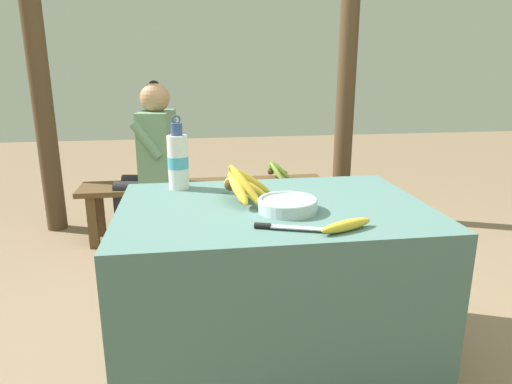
{
  "coord_description": "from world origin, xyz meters",
  "views": [
    {
      "loc": [
        -0.31,
        -1.64,
        1.21
      ],
      "look_at": [
        -0.06,
        0.05,
        0.72
      ],
      "focal_mm": 32.0,
      "sensor_mm": 36.0,
      "label": 1
    }
  ],
  "objects_px": {
    "water_bottle": "(178,160)",
    "banana_bunch_green": "(277,171)",
    "loose_banana_front": "(346,225)",
    "serving_bowl": "(288,204)",
    "support_post_near": "(38,70)",
    "banana_bunch_ripe": "(241,183)",
    "support_post_far": "(347,70)",
    "wooden_bench": "(205,191)",
    "seated_vendor": "(152,152)",
    "knife": "(281,227)"
  },
  "relations": [
    {
      "from": "serving_bowl",
      "to": "banana_bunch_green",
      "type": "bearing_deg",
      "value": 80.52
    },
    {
      "from": "banana_bunch_green",
      "to": "support_post_near",
      "type": "xyz_separation_m",
      "value": [
        -1.62,
        0.32,
        0.69
      ]
    },
    {
      "from": "knife",
      "to": "loose_banana_front",
      "type": "bearing_deg",
      "value": 7.32
    },
    {
      "from": "support_post_near",
      "to": "loose_banana_front",
      "type": "bearing_deg",
      "value": -54.48
    },
    {
      "from": "support_post_far",
      "to": "serving_bowl",
      "type": "bearing_deg",
      "value": -114.46
    },
    {
      "from": "loose_banana_front",
      "to": "support_post_far",
      "type": "xyz_separation_m",
      "value": [
        0.71,
        2.11,
        0.46
      ]
    },
    {
      "from": "support_post_near",
      "to": "support_post_far",
      "type": "bearing_deg",
      "value": 0.0
    },
    {
      "from": "knife",
      "to": "support_post_near",
      "type": "distance_m",
      "value": 2.49
    },
    {
      "from": "support_post_far",
      "to": "banana_bunch_ripe",
      "type": "bearing_deg",
      "value": -120.19
    },
    {
      "from": "water_bottle",
      "to": "support_post_far",
      "type": "xyz_separation_m",
      "value": [
        1.26,
        1.5,
        0.35
      ]
    },
    {
      "from": "serving_bowl",
      "to": "knife",
      "type": "distance_m",
      "value": 0.2
    },
    {
      "from": "serving_bowl",
      "to": "banana_bunch_green",
      "type": "xyz_separation_m",
      "value": [
        0.26,
        1.56,
        -0.24
      ]
    },
    {
      "from": "wooden_bench",
      "to": "banana_bunch_ripe",
      "type": "bearing_deg",
      "value": -86.0
    },
    {
      "from": "loose_banana_front",
      "to": "support_post_near",
      "type": "xyz_separation_m",
      "value": [
        -1.51,
        2.11,
        0.46
      ]
    },
    {
      "from": "support_post_near",
      "to": "serving_bowl",
      "type": "bearing_deg",
      "value": -54.11
    },
    {
      "from": "banana_bunch_ripe",
      "to": "knife",
      "type": "bearing_deg",
      "value": -74.6
    },
    {
      "from": "banana_bunch_ripe",
      "to": "seated_vendor",
      "type": "relative_size",
      "value": 0.28
    },
    {
      "from": "banana_bunch_green",
      "to": "support_post_near",
      "type": "height_order",
      "value": "support_post_near"
    },
    {
      "from": "knife",
      "to": "wooden_bench",
      "type": "distance_m",
      "value": 1.8
    },
    {
      "from": "banana_bunch_ripe",
      "to": "support_post_near",
      "type": "height_order",
      "value": "support_post_near"
    },
    {
      "from": "support_post_near",
      "to": "support_post_far",
      "type": "distance_m",
      "value": 2.22
    },
    {
      "from": "wooden_bench",
      "to": "seated_vendor",
      "type": "bearing_deg",
      "value": -175.91
    },
    {
      "from": "seated_vendor",
      "to": "support_post_near",
      "type": "height_order",
      "value": "support_post_near"
    },
    {
      "from": "loose_banana_front",
      "to": "wooden_bench",
      "type": "bearing_deg",
      "value": 102.48
    },
    {
      "from": "banana_bunch_ripe",
      "to": "wooden_bench",
      "type": "distance_m",
      "value": 1.49
    },
    {
      "from": "banana_bunch_ripe",
      "to": "support_post_far",
      "type": "relative_size",
      "value": 0.13
    },
    {
      "from": "banana_bunch_ripe",
      "to": "banana_bunch_green",
      "type": "xyz_separation_m",
      "value": [
        0.41,
        1.42,
        -0.29
      ]
    },
    {
      "from": "knife",
      "to": "wooden_bench",
      "type": "xyz_separation_m",
      "value": [
        -0.19,
        1.76,
        -0.36
      ]
    },
    {
      "from": "serving_bowl",
      "to": "knife",
      "type": "bearing_deg",
      "value": -108.09
    },
    {
      "from": "water_bottle",
      "to": "banana_bunch_green",
      "type": "height_order",
      "value": "water_bottle"
    },
    {
      "from": "support_post_near",
      "to": "water_bottle",
      "type": "bearing_deg",
      "value": -57.33
    },
    {
      "from": "banana_bunch_ripe",
      "to": "support_post_near",
      "type": "relative_size",
      "value": 0.13
    },
    {
      "from": "water_bottle",
      "to": "knife",
      "type": "xyz_separation_m",
      "value": [
        0.34,
        -0.57,
        -0.11
      ]
    },
    {
      "from": "banana_bunch_ripe",
      "to": "seated_vendor",
      "type": "distance_m",
      "value": 1.47
    },
    {
      "from": "banana_bunch_ripe",
      "to": "loose_banana_front",
      "type": "bearing_deg",
      "value": -51.53
    },
    {
      "from": "wooden_bench",
      "to": "banana_bunch_green",
      "type": "bearing_deg",
      "value": -0.7
    },
    {
      "from": "knife",
      "to": "wooden_bench",
      "type": "bearing_deg",
      "value": 114.6
    },
    {
      "from": "serving_bowl",
      "to": "wooden_bench",
      "type": "distance_m",
      "value": 1.63
    },
    {
      "from": "banana_bunch_ripe",
      "to": "banana_bunch_green",
      "type": "bearing_deg",
      "value": 73.67
    },
    {
      "from": "serving_bowl",
      "to": "loose_banana_front",
      "type": "height_order",
      "value": "serving_bowl"
    },
    {
      "from": "water_bottle",
      "to": "support_post_far",
      "type": "distance_m",
      "value": 1.99
    },
    {
      "from": "water_bottle",
      "to": "support_post_far",
      "type": "relative_size",
      "value": 0.14
    },
    {
      "from": "support_post_near",
      "to": "support_post_far",
      "type": "height_order",
      "value": "same"
    },
    {
      "from": "banana_bunch_green",
      "to": "support_post_near",
      "type": "relative_size",
      "value": 0.12
    },
    {
      "from": "loose_banana_front",
      "to": "serving_bowl",
      "type": "bearing_deg",
      "value": 122.3
    },
    {
      "from": "water_bottle",
      "to": "support_post_near",
      "type": "distance_m",
      "value": 1.82
    },
    {
      "from": "seated_vendor",
      "to": "banana_bunch_green",
      "type": "bearing_deg",
      "value": -169.21
    },
    {
      "from": "seated_vendor",
      "to": "support_post_far",
      "type": "bearing_deg",
      "value": -157.34
    },
    {
      "from": "serving_bowl",
      "to": "wooden_bench",
      "type": "xyz_separation_m",
      "value": [
        -0.25,
        1.57,
        -0.38
      ]
    },
    {
      "from": "loose_banana_front",
      "to": "banana_bunch_green",
      "type": "distance_m",
      "value": 1.81
    }
  ]
}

